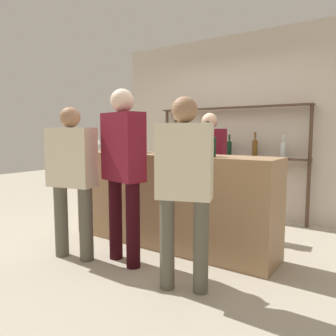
# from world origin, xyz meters

# --- Properties ---
(ground_plane) EXTENTS (16.00, 16.00, 0.00)m
(ground_plane) POSITION_xyz_m (0.00, 0.00, 0.00)
(ground_plane) COLOR #B2A893
(bar_counter) EXTENTS (2.50, 0.52, 1.06)m
(bar_counter) POSITION_xyz_m (0.00, 0.00, 0.53)
(bar_counter) COLOR #997551
(bar_counter) RESTS_ON ground_plane
(back_wall) EXTENTS (4.10, 0.12, 2.80)m
(back_wall) POSITION_xyz_m (0.00, 1.86, 1.40)
(back_wall) COLOR beige
(back_wall) RESTS_ON ground_plane
(back_shelf) EXTENTS (2.40, 0.18, 1.69)m
(back_shelf) POSITION_xyz_m (0.01, 1.68, 1.14)
(back_shelf) COLOR #4C3828
(back_shelf) RESTS_ON ground_plane
(counter_bottle_0) EXTENTS (0.09, 0.09, 0.36)m
(counter_bottle_0) POSITION_xyz_m (0.53, -0.05, 1.20)
(counter_bottle_0) COLOR silver
(counter_bottle_0) RESTS_ON bar_counter
(counter_bottle_1) EXTENTS (0.09, 0.09, 0.33)m
(counter_bottle_1) POSITION_xyz_m (-0.35, -0.02, 1.19)
(counter_bottle_1) COLOR black
(counter_bottle_1) RESTS_ON bar_counter
(counter_bottle_2) EXTENTS (0.07, 0.07, 0.31)m
(counter_bottle_2) POSITION_xyz_m (0.63, -0.15, 1.18)
(counter_bottle_2) COLOR black
(counter_bottle_2) RESTS_ON bar_counter
(counter_bottle_3) EXTENTS (0.09, 0.09, 0.34)m
(counter_bottle_3) POSITION_xyz_m (-0.96, 0.10, 1.19)
(counter_bottle_3) COLOR black
(counter_bottle_3) RESTS_ON bar_counter
(counter_bottle_4) EXTENTS (0.09, 0.09, 0.38)m
(counter_bottle_4) POSITION_xyz_m (0.14, -0.05, 1.21)
(counter_bottle_4) COLOR brown
(counter_bottle_4) RESTS_ON bar_counter
(wine_glass) EXTENTS (0.08, 0.08, 0.16)m
(wine_glass) POSITION_xyz_m (-1.13, 0.02, 1.18)
(wine_glass) COLOR silver
(wine_glass) RESTS_ON bar_counter
(ice_bucket) EXTENTS (0.24, 0.24, 0.22)m
(ice_bucket) POSITION_xyz_m (-0.57, 0.05, 1.17)
(ice_bucket) COLOR black
(ice_bucket) RESTS_ON bar_counter
(cork_jar) EXTENTS (0.11, 0.11, 0.13)m
(cork_jar) POSITION_xyz_m (0.35, 0.13, 1.12)
(cork_jar) COLOR silver
(cork_jar) RESTS_ON bar_counter
(server_behind_counter) EXTENTS (0.43, 0.22, 1.55)m
(server_behind_counter) POSITION_xyz_m (0.12, 0.77, 0.91)
(server_behind_counter) COLOR black
(server_behind_counter) RESTS_ON ground_plane
(customer_left) EXTENTS (0.53, 0.31, 1.55)m
(customer_left) POSITION_xyz_m (-0.58, -0.88, 0.89)
(customer_left) COLOR #575347
(customer_left) RESTS_ON ground_plane
(customer_center) EXTENTS (0.52, 0.32, 1.72)m
(customer_center) POSITION_xyz_m (-0.07, -0.68, 1.00)
(customer_center) COLOR black
(customer_center) RESTS_ON ground_plane
(customer_right) EXTENTS (0.48, 0.33, 1.58)m
(customer_right) POSITION_xyz_m (0.73, -0.83, 0.92)
(customer_right) COLOR #575347
(customer_right) RESTS_ON ground_plane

